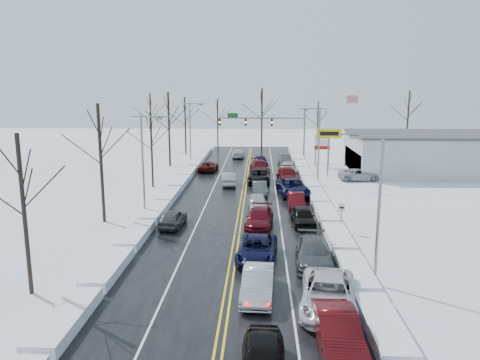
{
  "coord_description": "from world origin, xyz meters",
  "views": [
    {
      "loc": [
        1.74,
        -43.89,
        11.46
      ],
      "look_at": [
        -0.16,
        0.05,
        2.5
      ],
      "focal_mm": 35.0,
      "sensor_mm": 36.0,
      "label": 1
    }
  ],
  "objects_px": {
    "traffic_signal_mast": "(271,125)",
    "oncoming_car_0": "(229,185)",
    "flagpole": "(346,121)",
    "dealership_building": "(429,153)",
    "tires_plus_sign": "(329,137)"
  },
  "relations": [
    {
      "from": "tires_plus_sign",
      "to": "dealership_building",
      "type": "height_order",
      "value": "tires_plus_sign"
    },
    {
      "from": "dealership_building",
      "to": "oncoming_car_0",
      "type": "height_order",
      "value": "dealership_building"
    },
    {
      "from": "traffic_signal_mast",
      "to": "oncoming_car_0",
      "type": "relative_size",
      "value": 2.94
    },
    {
      "from": "traffic_signal_mast",
      "to": "dealership_building",
      "type": "bearing_deg",
      "value": -25.95
    },
    {
      "from": "tires_plus_sign",
      "to": "oncoming_car_0",
      "type": "xyz_separation_m",
      "value": [
        -12.39,
        -6.71,
        -4.99
      ]
    },
    {
      "from": "dealership_building",
      "to": "traffic_signal_mast",
      "type": "bearing_deg",
      "value": 154.05
    },
    {
      "from": "traffic_signal_mast",
      "to": "oncoming_car_0",
      "type": "xyz_separation_m",
      "value": [
        -5.34,
        -18.71,
        -5.48
      ]
    },
    {
      "from": "flagpole",
      "to": "dealership_building",
      "type": "relative_size",
      "value": 0.49
    },
    {
      "from": "tires_plus_sign",
      "to": "flagpole",
      "type": "relative_size",
      "value": 0.6
    },
    {
      "from": "traffic_signal_mast",
      "to": "dealership_building",
      "type": "distance_m",
      "value": 23.01
    },
    {
      "from": "traffic_signal_mast",
      "to": "oncoming_car_0",
      "type": "distance_m",
      "value": 20.21
    },
    {
      "from": "flagpole",
      "to": "traffic_signal_mast",
      "type": "bearing_deg",
      "value": -170.27
    },
    {
      "from": "traffic_signal_mast",
      "to": "oncoming_car_0",
      "type": "bearing_deg",
      "value": -105.91
    },
    {
      "from": "traffic_signal_mast",
      "to": "tires_plus_sign",
      "type": "distance_m",
      "value": 13.92
    },
    {
      "from": "oncoming_car_0",
      "to": "traffic_signal_mast",
      "type": "bearing_deg",
      "value": -111.29
    }
  ]
}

